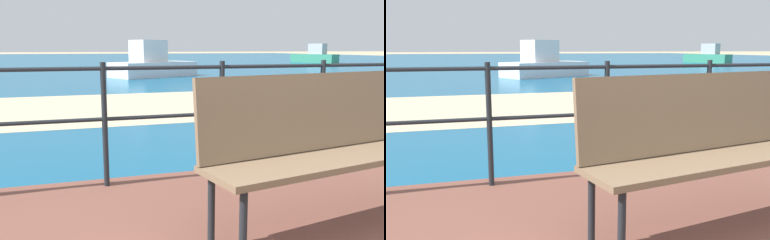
% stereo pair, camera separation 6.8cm
% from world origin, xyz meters
% --- Properties ---
extents(sea_water, '(90.00, 90.00, 0.01)m').
position_xyz_m(sea_water, '(0.00, 40.00, 0.01)').
color(sea_water, '#145B84').
rests_on(sea_water, ground).
extents(beach_strip, '(54.05, 5.03, 0.01)m').
position_xyz_m(beach_strip, '(0.00, 7.44, 0.01)').
color(beach_strip, beige).
rests_on(beach_strip, ground).
extents(park_bench, '(1.81, 0.74, 0.94)m').
position_xyz_m(park_bench, '(0.25, 1.24, 0.63)').
color(park_bench, '#7A6047').
rests_on(park_bench, patio_paving).
extents(railing_fence, '(5.94, 0.04, 0.99)m').
position_xyz_m(railing_fence, '(0.00, 2.42, 0.67)').
color(railing_fence, '#1E2328').
rests_on(railing_fence, patio_paving).
extents(boat_near, '(2.08, 4.49, 1.47)m').
position_xyz_m(boat_near, '(17.57, 27.78, 0.49)').
color(boat_near, '#338466').
rests_on(boat_near, sea_water).
extents(boat_mid, '(4.01, 2.81, 1.45)m').
position_xyz_m(boat_mid, '(2.28, 15.78, 0.48)').
color(boat_mid, silver).
rests_on(boat_mid, sea_water).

